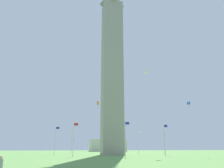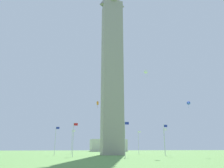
{
  "view_description": "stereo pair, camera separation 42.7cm",
  "coord_description": "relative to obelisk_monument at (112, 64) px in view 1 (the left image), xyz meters",
  "views": [
    {
      "loc": [
        -13.87,
        -73.24,
        2.22
      ],
      "look_at": [
        0.0,
        0.0,
        22.98
      ],
      "focal_mm": 36.74,
      "sensor_mm": 36.0,
      "label": 1
    },
    {
      "loc": [
        -13.45,
        -73.32,
        2.22
      ],
      "look_at": [
        0.0,
        0.0,
        22.98
      ],
      "focal_mm": 36.74,
      "sensor_mm": 36.0,
      "label": 2
    }
  ],
  "objects": [
    {
      "name": "distant_building",
      "position": [
        10.31,
        69.38,
        -26.77
      ],
      "size": [
        21.46,
        12.39,
        7.13
      ],
      "color": "beige",
      "rests_on": "ground"
    },
    {
      "name": "flagpole_nw",
      "position": [
        12.45,
        -12.39,
        -25.68
      ],
      "size": [
        1.12,
        0.14,
        8.53
      ],
      "color": "silver",
      "rests_on": "ground"
    },
    {
      "name": "kite_white_delta",
      "position": [
        8.04,
        -12.65,
        -6.8
      ],
      "size": [
        1.73,
        1.97,
        2.6
      ],
      "color": "white"
    },
    {
      "name": "flagpole_se",
      "position": [
        -12.34,
        12.39,
        -25.68
      ],
      "size": [
        1.12,
        0.14,
        8.53
      ],
      "color": "silver",
      "rests_on": "ground"
    },
    {
      "name": "flagpole_s",
      "position": [
        -17.47,
        0.0,
        -25.68
      ],
      "size": [
        1.12,
        0.14,
        8.53
      ],
      "color": "silver",
      "rests_on": "ground"
    },
    {
      "name": "flagpole_e",
      "position": [
        0.06,
        17.53,
        -25.68
      ],
      "size": [
        1.12,
        0.14,
        8.53
      ],
      "color": "silver",
      "rests_on": "ground"
    },
    {
      "name": "flagpole_ne",
      "position": [
        12.45,
        12.39,
        -25.68
      ],
      "size": [
        1.12,
        0.14,
        8.53
      ],
      "color": "silver",
      "rests_on": "ground"
    },
    {
      "name": "flagpole_sw",
      "position": [
        -12.34,
        -12.39,
        -25.68
      ],
      "size": [
        1.12,
        0.14,
        8.53
      ],
      "color": "silver",
      "rests_on": "ground"
    },
    {
      "name": "obelisk_monument",
      "position": [
        0.0,
        0.0,
        0.0
      ],
      "size": [
        6.67,
        6.67,
        60.67
      ],
      "color": "gray",
      "rests_on": "ground"
    },
    {
      "name": "ground_plane",
      "position": [
        0.0,
        0.0,
        -30.34
      ],
      "size": [
        260.0,
        260.0,
        0.0
      ],
      "primitive_type": "plane",
      "color": "#609347"
    },
    {
      "name": "flagpole_n",
      "position": [
        17.58,
        0.0,
        -25.68
      ],
      "size": [
        1.12,
        0.14,
        8.53
      ],
      "color": "silver",
      "rests_on": "ground"
    },
    {
      "name": "flagpole_w",
      "position": [
        0.06,
        -17.53,
        -25.68
      ],
      "size": [
        1.12,
        0.14,
        8.53
      ],
      "color": "silver",
      "rests_on": "ground"
    },
    {
      "name": "kite_orange_box",
      "position": [
        -5.76,
        -8.28,
        -15.67
      ],
      "size": [
        0.51,
        0.88,
        1.95
      ],
      "color": "orange"
    },
    {
      "name": "kite_blue_delta",
      "position": [
        18.41,
        -16.2,
        -16.32
      ],
      "size": [
        1.37,
        1.42,
        1.93
      ],
      "color": "blue"
    }
  ]
}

